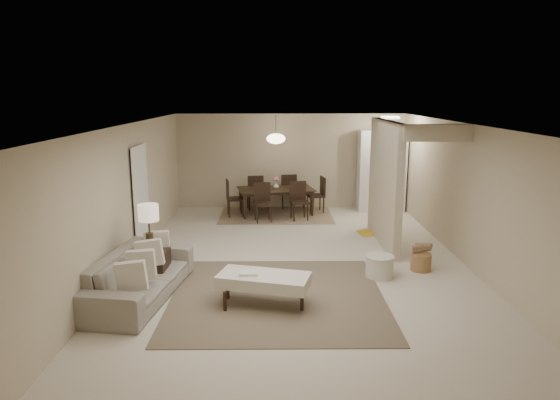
{
  "coord_description": "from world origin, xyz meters",
  "views": [
    {
      "loc": [
        -0.42,
        -8.65,
        3.03
      ],
      "look_at": [
        -0.32,
        0.54,
        1.05
      ],
      "focal_mm": 32.0,
      "sensor_mm": 36.0,
      "label": 1
    }
  ],
  "objects_px": {
    "side_table": "(151,268)",
    "dining_table": "(276,202)",
    "wicker_basket": "(421,262)",
    "ottoman_bench": "(264,281)",
    "round_pouf": "(379,267)",
    "sofa": "(140,275)",
    "pantry_cabinet": "(381,171)"
  },
  "relations": [
    {
      "from": "pantry_cabinet",
      "to": "side_table",
      "type": "bearing_deg",
      "value": -132.36
    },
    {
      "from": "round_pouf",
      "to": "wicker_basket",
      "type": "relative_size",
      "value": 1.36
    },
    {
      "from": "pantry_cabinet",
      "to": "sofa",
      "type": "xyz_separation_m",
      "value": [
        -4.8,
        -5.71,
        -0.7
      ]
    },
    {
      "from": "round_pouf",
      "to": "dining_table",
      "type": "xyz_separation_m",
      "value": [
        -1.72,
        4.46,
        0.15
      ]
    },
    {
      "from": "sofa",
      "to": "dining_table",
      "type": "relative_size",
      "value": 1.27
    },
    {
      "from": "ottoman_bench",
      "to": "round_pouf",
      "type": "bearing_deg",
      "value": 44.76
    },
    {
      "from": "wicker_basket",
      "to": "dining_table",
      "type": "height_order",
      "value": "dining_table"
    },
    {
      "from": "ottoman_bench",
      "to": "dining_table",
      "type": "xyz_separation_m",
      "value": [
        0.19,
        5.56,
        -0.04
      ]
    },
    {
      "from": "side_table",
      "to": "dining_table",
      "type": "bearing_deg",
      "value": 67.13
    },
    {
      "from": "pantry_cabinet",
      "to": "dining_table",
      "type": "xyz_separation_m",
      "value": [
        -2.74,
        -0.45,
        -0.72
      ]
    },
    {
      "from": "wicker_basket",
      "to": "ottoman_bench",
      "type": "bearing_deg",
      "value": -152.19
    },
    {
      "from": "sofa",
      "to": "wicker_basket",
      "type": "bearing_deg",
      "value": -68.2
    },
    {
      "from": "pantry_cabinet",
      "to": "wicker_basket",
      "type": "distance_m",
      "value": 4.68
    },
    {
      "from": "pantry_cabinet",
      "to": "wicker_basket",
      "type": "xyz_separation_m",
      "value": [
        -0.23,
        -4.58,
        -0.9
      ]
    },
    {
      "from": "side_table",
      "to": "wicker_basket",
      "type": "height_order",
      "value": "side_table"
    },
    {
      "from": "ottoman_bench",
      "to": "side_table",
      "type": "height_order",
      "value": "side_table"
    },
    {
      "from": "pantry_cabinet",
      "to": "wicker_basket",
      "type": "bearing_deg",
      "value": -92.89
    },
    {
      "from": "sofa",
      "to": "side_table",
      "type": "relative_size",
      "value": 4.21
    },
    {
      "from": "side_table",
      "to": "dining_table",
      "type": "xyz_separation_m",
      "value": [
        2.01,
        4.76,
        0.05
      ]
    },
    {
      "from": "pantry_cabinet",
      "to": "dining_table",
      "type": "distance_m",
      "value": 2.87
    },
    {
      "from": "pantry_cabinet",
      "to": "side_table",
      "type": "height_order",
      "value": "pantry_cabinet"
    },
    {
      "from": "dining_table",
      "to": "side_table",
      "type": "bearing_deg",
      "value": -123.51
    },
    {
      "from": "ottoman_bench",
      "to": "side_table",
      "type": "relative_size",
      "value": 2.5
    },
    {
      "from": "sofa",
      "to": "side_table",
      "type": "distance_m",
      "value": 0.51
    },
    {
      "from": "side_table",
      "to": "wicker_basket",
      "type": "bearing_deg",
      "value": 7.88
    },
    {
      "from": "side_table",
      "to": "sofa",
      "type": "bearing_deg",
      "value": -95.71
    },
    {
      "from": "side_table",
      "to": "dining_table",
      "type": "relative_size",
      "value": 0.3
    },
    {
      "from": "round_pouf",
      "to": "wicker_basket",
      "type": "height_order",
      "value": "round_pouf"
    },
    {
      "from": "side_table",
      "to": "wicker_basket",
      "type": "distance_m",
      "value": 4.56
    },
    {
      "from": "sofa",
      "to": "side_table",
      "type": "height_order",
      "value": "sofa"
    },
    {
      "from": "dining_table",
      "to": "pantry_cabinet",
      "type": "bearing_deg",
      "value": -1.33
    },
    {
      "from": "round_pouf",
      "to": "pantry_cabinet",
      "type": "bearing_deg",
      "value": 78.23
    }
  ]
}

